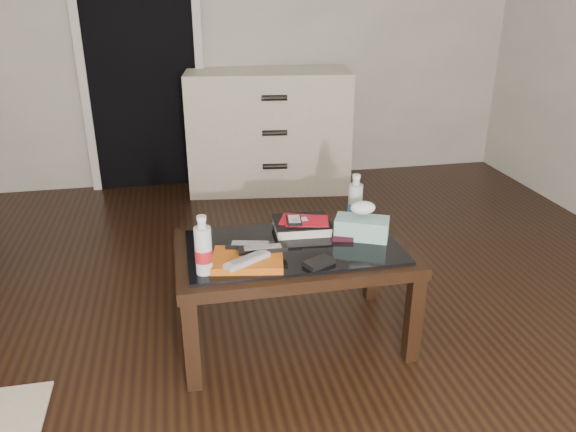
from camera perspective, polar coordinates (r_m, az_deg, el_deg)
The scene contains 16 objects.
ground at distance 2.43m, azimuth -4.86°, elevation -15.68°, with size 5.00×5.00×0.00m, color black.
doorway at distance 4.39m, azimuth -14.79°, elevation 15.81°, with size 0.90×0.08×2.07m.
coffee_table at distance 2.43m, azimuth 0.56°, elevation -4.38°, with size 1.00×0.60×0.46m.
dresser at distance 4.31m, azimuth -1.97°, elevation 8.63°, with size 1.25×0.65×0.90m.
magazines at distance 2.26m, azimuth -4.10°, elevation -4.44°, with size 0.28×0.21×0.03m, color #BF5711.
remote_silver at distance 2.20m, azimuth -4.18°, elevation -4.45°, with size 0.20×0.05×0.02m, color #AAA9AE.
remote_black_front at distance 2.28m, azimuth -2.58°, elevation -3.35°, with size 0.20×0.05×0.02m, color black.
remote_black_back at distance 2.32m, azimuth -3.87°, elevation -2.94°, with size 0.20×0.05×0.02m, color black.
textbook at distance 2.54m, azimuth 1.39°, elevation -0.96°, with size 0.25×0.20×0.05m, color black.
dvd_mailers at distance 2.53m, azimuth 1.41°, elevation -0.39°, with size 0.19×0.14×0.01m, color red.
ipod at distance 2.50m, azimuth 0.64°, elevation -0.43°, with size 0.06×0.10×0.02m, color black.
flip_phone at distance 2.46m, azimuth 5.61°, elevation -2.19°, with size 0.09×0.05×0.02m, color black.
wallet at distance 2.24m, azimuth 3.17°, elevation -4.72°, with size 0.12×0.07×0.02m, color black.
water_bottle_left at distance 2.16m, azimuth -8.62°, elevation -2.91°, with size 0.07×0.07×0.24m, color silver.
water_bottle_right at distance 2.59m, azimuth 6.86°, elevation 1.70°, with size 0.07×0.07×0.24m, color #B6BEC2.
tissue_box at distance 2.48m, azimuth 7.51°, elevation -1.20°, with size 0.23×0.12×0.09m, color teal.
Camera 1 is at (-0.18, -1.89, 1.51)m, focal length 35.00 mm.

